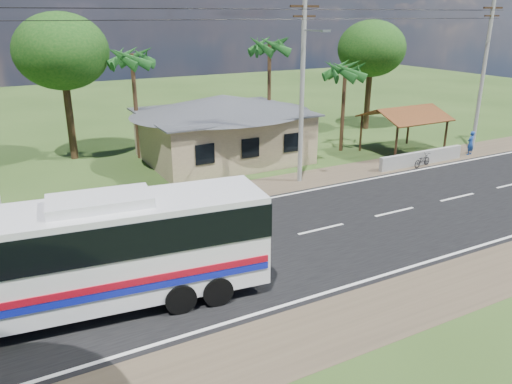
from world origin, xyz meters
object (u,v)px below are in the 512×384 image
at_px(motorcycle, 422,160).
at_px(person, 471,143).
at_px(coach_bus, 70,251).
at_px(waiting_shed, 405,115).

height_order(motorcycle, person, person).
distance_m(coach_bus, person, 28.98).
height_order(waiting_shed, motorcycle, waiting_shed).
relative_size(motorcycle, person, 0.98).
relative_size(coach_bus, motorcycle, 7.92).
height_order(coach_bus, motorcycle, coach_bus).
xyz_separation_m(coach_bus, motorcycle, (22.76, 6.98, -1.85)).
distance_m(motorcycle, person, 5.23).
height_order(waiting_shed, person, waiting_shed).
xyz_separation_m(waiting_shed, motorcycle, (-1.35, -3.30, -2.29)).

